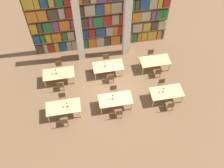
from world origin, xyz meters
name	(u,v)px	position (x,y,z in m)	size (l,w,h in m)	color
ground_plane	(112,89)	(0.00, 0.00, 0.00)	(40.00, 40.00, 0.00)	brown
bookshelf_bank	(101,15)	(0.01, 4.06, 2.71)	(9.42, 0.35, 5.50)	brown
pillar_left	(78,23)	(-1.56, 3.07, 3.00)	(0.44, 0.44, 6.00)	silver
pillar_center	(127,18)	(1.56, 3.07, 3.00)	(0.44, 0.44, 6.00)	silver
reading_table_0	(63,107)	(-3.05, -1.31, 0.65)	(1.97, 0.99, 0.72)	tan
chair_0	(64,121)	(-3.08, -2.09, 0.46)	(0.42, 0.40, 0.86)	brown
chair_1	(62,98)	(-3.08, -0.53, 0.46)	(0.42, 0.40, 0.86)	brown
desk_lamp_0	(67,104)	(-2.79, -1.35, 1.00)	(0.14, 0.14, 0.42)	brown
reading_table_1	(115,100)	(-0.01, -1.32, 0.65)	(1.97, 0.99, 0.72)	tan
chair_2	(119,113)	(0.03, -2.10, 0.46)	(0.42, 0.40, 0.86)	brown
chair_3	(114,91)	(0.03, -0.54, 0.46)	(0.42, 0.40, 0.86)	brown
desk_lamp_1	(113,96)	(-0.17, -1.29, 1.02)	(0.14, 0.14, 0.45)	brown
reading_table_2	(166,93)	(3.09, -1.35, 0.65)	(1.97, 0.99, 0.72)	tan
chair_4	(170,105)	(3.08, -2.13, 0.46)	(0.42, 0.40, 0.86)	brown
chair_5	(162,84)	(3.08, -0.57, 0.46)	(0.42, 0.40, 0.86)	brown
desk_lamp_2	(164,89)	(2.88, -1.31, 0.99)	(0.14, 0.14, 0.40)	brown
reading_table_3	(59,74)	(-3.19, 1.27, 0.65)	(1.97, 0.99, 0.72)	tan
chair_6	(60,85)	(-3.16, 0.49, 0.46)	(0.42, 0.40, 0.86)	brown
chair_7	(59,67)	(-3.16, 2.05, 0.46)	(0.42, 0.40, 0.86)	brown
desk_lamp_3	(56,71)	(-3.32, 1.26, 1.01)	(0.14, 0.14, 0.43)	brown
reading_table_4	(108,67)	(0.01, 1.33, 0.65)	(1.97, 0.99, 0.72)	tan
chair_8	(110,77)	(0.02, 0.55, 0.46)	(0.42, 0.40, 0.86)	brown
chair_9	(106,60)	(0.02, 2.11, 0.46)	(0.42, 0.40, 0.86)	brown
desk_lamp_4	(105,63)	(-0.19, 1.33, 1.00)	(0.14, 0.14, 0.41)	brown
reading_table_5	(155,61)	(3.15, 1.24, 0.65)	(1.97, 0.99, 0.72)	tan
chair_10	(157,72)	(3.11, 0.46, 0.46)	(0.42, 0.40, 0.86)	brown
chair_11	(151,55)	(3.11, 2.02, 0.46)	(0.42, 0.40, 0.86)	brown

